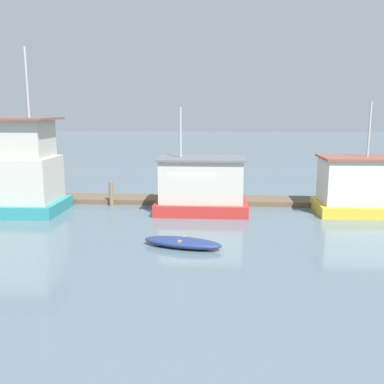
% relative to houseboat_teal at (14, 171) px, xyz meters
% --- Properties ---
extents(ground_plane, '(200.00, 200.00, 0.00)m').
position_rel_houseboat_teal_xyz_m(ground_plane, '(10.18, 0.51, -2.42)').
color(ground_plane, slate).
extents(dock_walkway, '(33.80, 2.15, 0.30)m').
position_rel_houseboat_teal_xyz_m(dock_walkway, '(10.18, 3.38, -2.27)').
color(dock_walkway, brown).
rests_on(dock_walkway, ground_plane).
extents(houseboat_teal, '(5.32, 3.80, 9.19)m').
position_rel_houseboat_teal_xyz_m(houseboat_teal, '(0.00, 0.00, 0.00)').
color(houseboat_teal, teal).
rests_on(houseboat_teal, ground_plane).
extents(houseboat_red, '(5.24, 3.45, 5.99)m').
position_rel_houseboat_teal_xyz_m(houseboat_red, '(10.64, 0.79, -0.91)').
color(houseboat_red, red).
rests_on(houseboat_red, ground_plane).
extents(houseboat_yellow, '(5.85, 3.37, 6.28)m').
position_rel_houseboat_teal_xyz_m(houseboat_yellow, '(20.16, 1.10, -0.87)').
color(houseboat_yellow, gold).
rests_on(houseboat_yellow, ground_plane).
extents(dinghy_navy, '(3.63, 1.88, 0.43)m').
position_rel_houseboat_teal_xyz_m(dinghy_navy, '(10.13, -5.90, -2.20)').
color(dinghy_navy, navy).
rests_on(dinghy_navy, ground_plane).
extents(mooring_post_far_left, '(0.25, 0.25, 1.92)m').
position_rel_houseboat_teal_xyz_m(mooring_post_far_left, '(-0.94, 2.05, -1.46)').
color(mooring_post_far_left, brown).
rests_on(mooring_post_far_left, ground_plane).
extents(mooring_post_far_right, '(0.27, 0.27, 1.49)m').
position_rel_houseboat_teal_xyz_m(mooring_post_far_right, '(5.02, 2.05, -1.67)').
color(mooring_post_far_right, '#846B4C').
rests_on(mooring_post_far_right, ground_plane).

